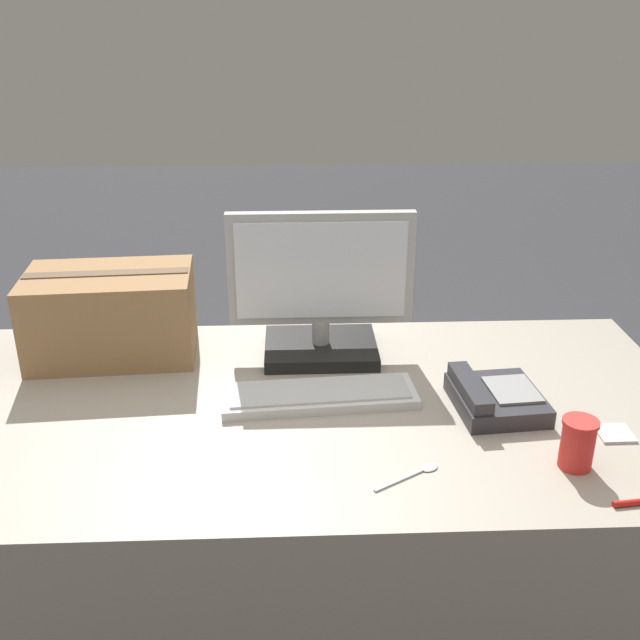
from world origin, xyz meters
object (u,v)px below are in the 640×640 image
(paper_cup_right, at_px, (578,443))
(cardboard_box, at_px, (111,314))
(monitor, at_px, (321,296))
(keyboard, at_px, (319,395))
(spoon, at_px, (418,472))
(sticky_note_pad, at_px, (614,433))
(desk_phone, at_px, (494,398))

(paper_cup_right, distance_m, cardboard_box, 1.16)
(monitor, xyz_separation_m, paper_cup_right, (0.48, -0.52, -0.11))
(monitor, relative_size, paper_cup_right, 4.39)
(keyboard, relative_size, spoon, 3.19)
(spoon, distance_m, sticky_note_pad, 0.46)
(desk_phone, bearing_deg, monitor, 137.43)
(spoon, xyz_separation_m, sticky_note_pad, (0.44, 0.12, 0.00))
(keyboard, relative_size, cardboard_box, 1.07)
(desk_phone, distance_m, cardboard_box, 0.97)
(spoon, height_order, cardboard_box, cardboard_box)
(desk_phone, bearing_deg, sticky_note_pad, -32.69)
(keyboard, distance_m, spoon, 0.34)
(spoon, relative_size, sticky_note_pad, 1.97)
(monitor, height_order, paper_cup_right, monitor)
(monitor, relative_size, cardboard_box, 1.08)
(desk_phone, height_order, spoon, desk_phone)
(keyboard, xyz_separation_m, sticky_note_pad, (0.62, -0.17, -0.01))
(monitor, bearing_deg, keyboard, -93.34)
(spoon, xyz_separation_m, cardboard_box, (-0.70, 0.56, 0.11))
(keyboard, bearing_deg, desk_phone, -11.84)
(monitor, bearing_deg, sticky_note_pad, -33.98)
(monitor, distance_m, spoon, 0.58)
(sticky_note_pad, bearing_deg, monitor, 146.02)
(spoon, distance_m, cardboard_box, 0.91)
(monitor, relative_size, spoon, 3.23)
(paper_cup_right, distance_m, sticky_note_pad, 0.18)
(keyboard, height_order, desk_phone, desk_phone)
(keyboard, bearing_deg, sticky_note_pad, -19.83)
(monitor, xyz_separation_m, desk_phone, (0.38, -0.29, -0.14))
(paper_cup_right, bearing_deg, cardboard_box, 151.67)
(keyboard, xyz_separation_m, cardboard_box, (-0.52, 0.27, 0.10))
(cardboard_box, bearing_deg, sticky_note_pad, -20.97)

